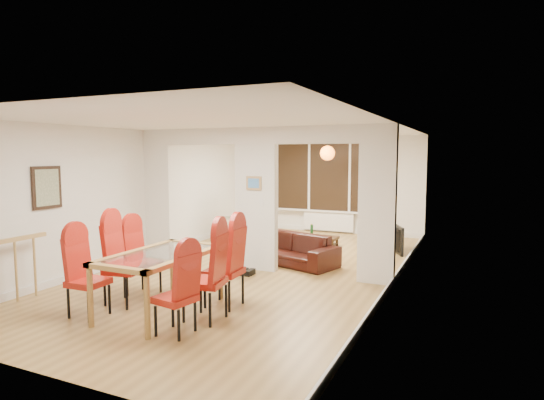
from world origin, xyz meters
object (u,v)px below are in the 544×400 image
Objects in this scene: dining_chair_rc at (224,265)px; bowl at (308,235)px; dining_chair_la at (88,276)px; television at (391,238)px; sofa at (288,248)px; coffee_table at (316,241)px; dining_table at (161,282)px; bottle at (312,229)px; dining_chair_lc at (143,259)px; person at (248,207)px; armchair at (239,230)px; dining_chair_ra at (175,292)px; dining_chair_rb at (205,275)px; dining_chair_lb at (125,263)px.

dining_chair_rc is 5.85× the size of bowl.
television is (2.90, 5.69, -0.24)m from dining_chair_la.
sofa is (-0.15, 2.71, -0.29)m from dining_chair_rc.
television is 1.07× the size of coffee_table.
dining_table reaches higher than bottle.
bottle is at bearing 78.33° from dining_chair_lc.
sofa is at bearing 43.39° from person.
person reaches higher than armchair.
dining_chair_ra is 0.86× the size of dining_chair_rb.
dining_chair_lc is at bearing 86.94° from dining_chair_la.
bottle is at bearing 147.54° from coffee_table.
dining_chair_rb is at bearing -84.88° from bowl.
sofa reaches higher than bottle.
armchair is (-2.00, 5.21, -0.19)m from dining_chair_ra.
television is (1.44, 5.18, -0.29)m from dining_chair_rb.
coffee_table is 0.25m from bowl.
television is at bearing 85.41° from dining_chair_ra.
sofa is 2.34m from person.
dining_chair_lc is 0.62× the size of person.
dining_chair_rc is 4.52m from bowl.
television is (3.51, 0.50, -0.02)m from armchair.
bottle is at bearing 101.14° from person.
dining_chair_lb reaches higher than coffee_table.
bottle reaches higher than coffee_table.
dining_chair_lc is 4.20m from armchair.
dining_chair_la reaches higher than bowl.
dining_table is at bearing 133.70° from television.
sofa is (0.50, 3.26, -0.12)m from dining_table.
dining_chair_lc is 4.64m from bowl.
dining_chair_lb is at bearing -100.50° from bowl.
bottle is at bearing 64.98° from television.
dining_chair_la is 1.01× the size of dining_chair_lc.
dining_chair_la reaches higher than bottle.
dining_chair_lb reaches higher than bottle.
dining_chair_lc is 3.02m from sofa.
sofa is at bearing 81.26° from dining_table.
armchair reaches higher than bottle.
bowl is (-0.39, 5.59, -0.26)m from dining_chair_ra.
dining_chair_lc is 0.92× the size of dining_chair_rc.
bottle is at bearing 70.61° from armchair.
dining_table is 5.05m from bowl.
dining_chair_ra is 5.61m from bowl.
dining_chair_lc is at bearing 145.16° from dining_table.
bottle is at bearing 103.57° from dining_chair_ra.
dining_chair_rc is 4.67m from bottle.
armchair is at bearing 99.42° from dining_chair_lc.
dining_chair_rb is 5.91× the size of bowl.
coffee_table is at bearing 88.94° from dining_chair_rc.
dining_table reaches higher than bowl.
sofa is at bearing 89.44° from dining_chair_rc.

